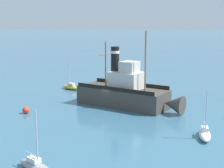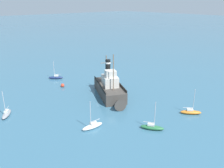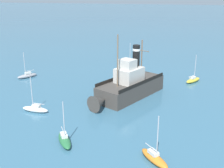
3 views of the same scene
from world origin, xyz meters
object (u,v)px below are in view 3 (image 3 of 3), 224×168
object	(u,v)px
sailboat_navy	(131,64)
mooring_buoy	(115,71)
sailboat_white	(35,109)
sailboat_yellow	(193,80)
old_tugboat	(129,86)
sailboat_grey	(27,75)
sailboat_green	(64,140)
sailboat_orange	(154,158)

from	to	relation	value
sailboat_navy	mooring_buoy	distance (m)	7.09
sailboat_white	sailboat_yellow	bearing A→B (deg)	-138.81
old_tugboat	sailboat_grey	world-z (taller)	old_tugboat
sailboat_grey	mooring_buoy	xyz separation A→B (m)	(-15.40, -6.60, 0.01)
sailboat_green	mooring_buoy	bearing A→B (deg)	-88.39
old_tugboat	sailboat_white	size ratio (longest dim) A/B	2.94
sailboat_orange	sailboat_green	world-z (taller)	same
sailboat_orange	mooring_buoy	xyz separation A→B (m)	(10.46, -28.29, 0.01)
sailboat_orange	sailboat_navy	world-z (taller)	same
sailboat_white	sailboat_yellow	distance (m)	28.00
sailboat_navy	sailboat_yellow	xyz separation A→B (m)	(-12.86, 8.83, 0.00)
sailboat_orange	sailboat_yellow	distance (m)	26.64
old_tugboat	sailboat_orange	size ratio (longest dim) A/B	2.94
sailboat_grey	sailboat_white	xyz separation A→B (m)	(-9.11, 13.84, 0.00)
old_tugboat	sailboat_white	bearing A→B (deg)	37.26
old_tugboat	sailboat_navy	world-z (taller)	old_tugboat
sailboat_white	mooring_buoy	bearing A→B (deg)	-107.12
sailboat_navy	sailboat_yellow	distance (m)	15.60
sailboat_orange	sailboat_white	bearing A→B (deg)	-25.11
sailboat_green	mooring_buoy	size ratio (longest dim) A/B	5.61
sailboat_grey	mooring_buoy	size ratio (longest dim) A/B	5.61
sailboat_orange	sailboat_white	world-z (taller)	same
sailboat_grey	mooring_buoy	distance (m)	16.75
mooring_buoy	sailboat_white	bearing A→B (deg)	72.88
old_tugboat	sailboat_orange	world-z (taller)	old_tugboat
sailboat_orange	sailboat_white	distance (m)	18.50
sailboat_navy	sailboat_yellow	bearing A→B (deg)	145.53
sailboat_green	sailboat_grey	bearing A→B (deg)	-51.82
sailboat_orange	sailboat_grey	world-z (taller)	same
sailboat_grey	sailboat_navy	size ratio (longest dim) A/B	1.00
sailboat_orange	sailboat_green	bearing A→B (deg)	-6.71
mooring_buoy	sailboat_green	bearing A→B (deg)	91.61
sailboat_orange	sailboat_grey	distance (m)	33.75
sailboat_navy	sailboat_yellow	world-z (taller)	same
sailboat_grey	sailboat_white	size ratio (longest dim) A/B	1.00
sailboat_white	mooring_buoy	world-z (taller)	sailboat_white
sailboat_yellow	mooring_buoy	size ratio (longest dim) A/B	5.61
sailboat_white	sailboat_yellow	xyz separation A→B (m)	(-21.07, -18.44, 0.00)
sailboat_yellow	sailboat_navy	bearing A→B (deg)	-34.47
old_tugboat	sailboat_green	distance (m)	15.82
old_tugboat	sailboat_navy	size ratio (longest dim) A/B	2.94
sailboat_white	sailboat_green	bearing A→B (deg)	136.44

